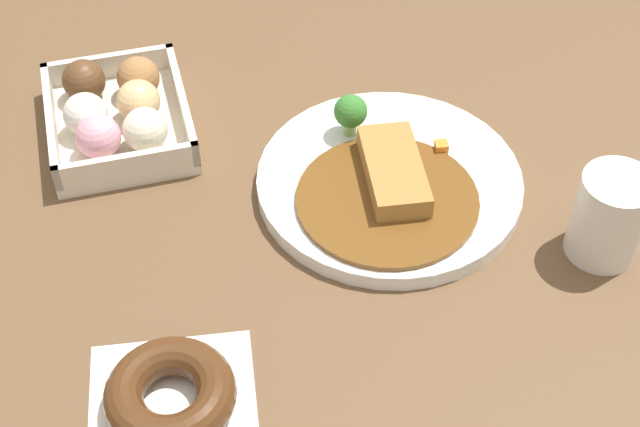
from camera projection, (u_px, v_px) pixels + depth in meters
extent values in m
plane|color=brown|center=(331.00, 215.00, 0.96)|extent=(1.60, 1.60, 0.00)
cylinder|color=white|center=(389.00, 183.00, 0.98)|extent=(0.28, 0.28, 0.02)
cylinder|color=brown|center=(387.00, 200.00, 0.94)|extent=(0.19, 0.19, 0.01)
cube|color=#A87538|center=(394.00, 171.00, 0.95)|extent=(0.13, 0.07, 0.02)
cylinder|color=white|center=(400.00, 144.00, 1.00)|extent=(0.06, 0.06, 0.00)
ellipsoid|color=yellow|center=(401.00, 137.00, 0.99)|extent=(0.03, 0.03, 0.02)
cylinder|color=#8CB766|center=(350.00, 126.00, 1.01)|extent=(0.01, 0.01, 0.02)
sphere|color=#387A2D|center=(351.00, 111.00, 1.00)|extent=(0.04, 0.04, 0.04)
cube|color=orange|center=(441.00, 148.00, 0.99)|extent=(0.02, 0.02, 0.01)
cube|color=beige|center=(121.00, 127.00, 1.04)|extent=(0.18, 0.15, 0.01)
cube|color=beige|center=(109.00, 66.00, 1.09)|extent=(0.01, 0.15, 0.03)
cube|color=beige|center=(127.00, 166.00, 0.97)|extent=(0.01, 0.15, 0.03)
cube|color=beige|center=(51.00, 124.00, 1.01)|extent=(0.18, 0.01, 0.03)
cube|color=beige|center=(182.00, 102.00, 1.04)|extent=(0.18, 0.01, 0.03)
sphere|color=brown|center=(84.00, 81.00, 1.05)|extent=(0.05, 0.05, 0.05)
sphere|color=silver|center=(86.00, 115.00, 1.01)|extent=(0.05, 0.05, 0.05)
sphere|color=pink|center=(98.00, 137.00, 0.99)|extent=(0.05, 0.05, 0.05)
sphere|color=#9E6B3D|center=(138.00, 78.00, 1.06)|extent=(0.05, 0.05, 0.05)
sphere|color=#DBB77A|center=(138.00, 101.00, 1.03)|extent=(0.05, 0.05, 0.05)
sphere|color=#EFE5C6|center=(145.00, 130.00, 0.99)|extent=(0.05, 0.05, 0.05)
cube|color=white|center=(173.00, 406.00, 0.80)|extent=(0.16, 0.16, 0.00)
torus|color=#4C2B14|center=(170.00, 394.00, 0.79)|extent=(0.11, 0.11, 0.03)
cylinder|color=silver|center=(609.00, 216.00, 0.89)|extent=(0.07, 0.07, 0.09)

